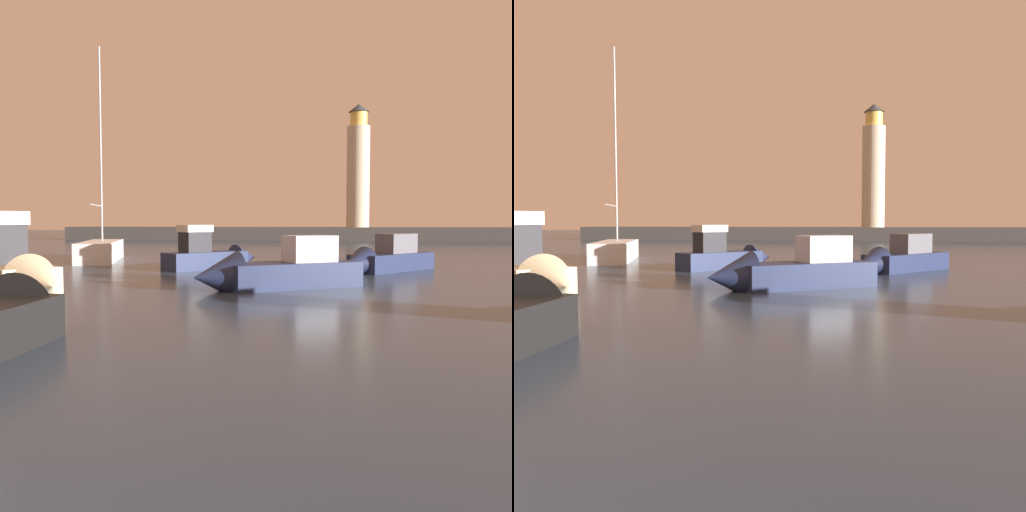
% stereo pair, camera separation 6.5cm
% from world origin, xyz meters
% --- Properties ---
extents(ground_plane, '(220.27, 220.27, 0.00)m').
position_xyz_m(ground_plane, '(0.00, 36.71, 0.00)').
color(ground_plane, '#2D3D51').
extents(breakwater, '(67.50, 5.51, 1.78)m').
position_xyz_m(breakwater, '(0.00, 73.42, 0.89)').
color(breakwater, '#423F3D').
rests_on(breakwater, ground_plane).
extents(lighthouse, '(2.97, 2.97, 16.03)m').
position_xyz_m(lighthouse, '(6.00, 73.42, 9.37)').
color(lighthouse, beige).
rests_on(lighthouse, breakwater).
extents(motorboat_1, '(6.26, 5.47, 3.35)m').
position_xyz_m(motorboat_1, '(-7.47, 16.44, 0.86)').
color(motorboat_1, beige).
rests_on(motorboat_1, ground_plane).
extents(motorboat_3, '(5.04, 5.40, 2.65)m').
position_xyz_m(motorboat_3, '(-3.09, 28.63, 0.72)').
color(motorboat_3, '#1E284C').
rests_on(motorboat_3, ground_plane).
extents(motorboat_4, '(5.55, 6.22, 2.29)m').
position_xyz_m(motorboat_4, '(5.98, 28.01, 0.64)').
color(motorboat_4, '#1E284C').
rests_on(motorboat_4, ground_plane).
extents(motorboat_5, '(6.76, 5.30, 2.45)m').
position_xyz_m(motorboat_5, '(1.13, 19.95, 0.65)').
color(motorboat_5, '#1E284C').
rests_on(motorboat_5, ground_plane).
extents(sailboat_moored, '(4.50, 8.82, 14.11)m').
position_xyz_m(sailboat_moored, '(-11.84, 33.33, 0.70)').
color(sailboat_moored, white).
rests_on(sailboat_moored, ground_plane).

